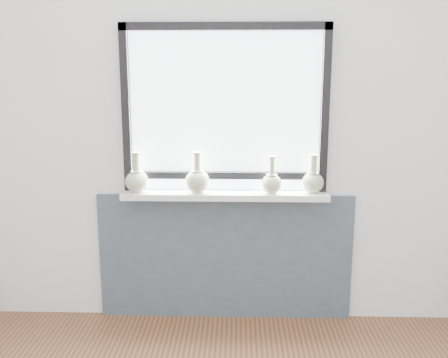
{
  "coord_description": "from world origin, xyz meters",
  "views": [
    {
      "loc": [
        0.09,
        -1.39,
        1.65
      ],
      "look_at": [
        0.0,
        1.55,
        1.02
      ],
      "focal_mm": 40.0,
      "sensor_mm": 36.0,
      "label": 1
    }
  ],
  "objects_px": {
    "windowsill": "(225,195)",
    "vase_d": "(313,180)",
    "vase_a": "(137,180)",
    "vase_b": "(197,180)",
    "vase_c": "(272,182)"
  },
  "relations": [
    {
      "from": "windowsill",
      "to": "vase_d",
      "type": "bearing_deg",
      "value": 0.81
    },
    {
      "from": "vase_a",
      "to": "windowsill",
      "type": "bearing_deg",
      "value": 1.58
    },
    {
      "from": "vase_b",
      "to": "vase_c",
      "type": "relative_size",
      "value": 1.09
    },
    {
      "from": "vase_c",
      "to": "vase_b",
      "type": "bearing_deg",
      "value": 179.58
    },
    {
      "from": "windowsill",
      "to": "vase_b",
      "type": "distance_m",
      "value": 0.2
    },
    {
      "from": "vase_a",
      "to": "vase_b",
      "type": "relative_size",
      "value": 0.99
    },
    {
      "from": "vase_d",
      "to": "vase_b",
      "type": "bearing_deg",
      "value": -177.67
    },
    {
      "from": "vase_d",
      "to": "windowsill",
      "type": "bearing_deg",
      "value": -179.19
    },
    {
      "from": "vase_a",
      "to": "vase_c",
      "type": "height_order",
      "value": "vase_a"
    },
    {
      "from": "windowsill",
      "to": "vase_a",
      "type": "distance_m",
      "value": 0.57
    },
    {
      "from": "windowsill",
      "to": "vase_d",
      "type": "relative_size",
      "value": 5.4
    },
    {
      "from": "vase_b",
      "to": "vase_c",
      "type": "bearing_deg",
      "value": -0.42
    },
    {
      "from": "vase_a",
      "to": "vase_d",
      "type": "bearing_deg",
      "value": 1.2
    },
    {
      "from": "windowsill",
      "to": "vase_c",
      "type": "bearing_deg",
      "value": -4.89
    },
    {
      "from": "windowsill",
      "to": "vase_d",
      "type": "distance_m",
      "value": 0.57
    }
  ]
}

